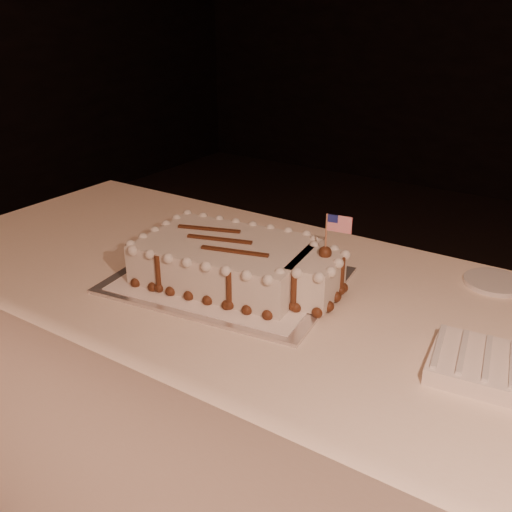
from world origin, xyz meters
The scene contains 6 objects.
banquet_table centered at (0.00, 0.60, 0.38)m, with size 2.40×0.80×0.75m, color #FFE1C5.
cake_board centered at (-0.36, 0.57, 0.75)m, with size 0.50×0.38×0.01m, color silver.
doily centered at (-0.36, 0.57, 0.76)m, with size 0.45×0.34×0.00m, color white.
sheet_cake centered at (-0.33, 0.58, 0.81)m, with size 0.49×0.31×0.19m.
napkin_stack centered at (0.25, 0.53, 0.77)m, with size 0.24×0.19×0.04m.
side_plate centered at (0.16, 0.90, 0.76)m, with size 0.14×0.14×0.01m, color silver.
Camera 1 is at (0.35, -0.38, 1.34)m, focal length 40.00 mm.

